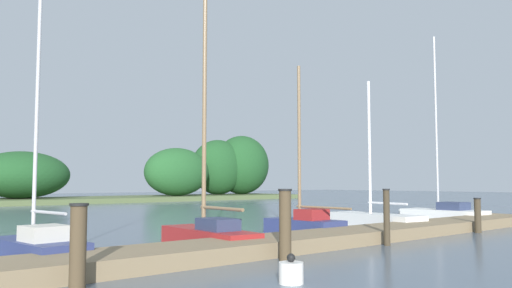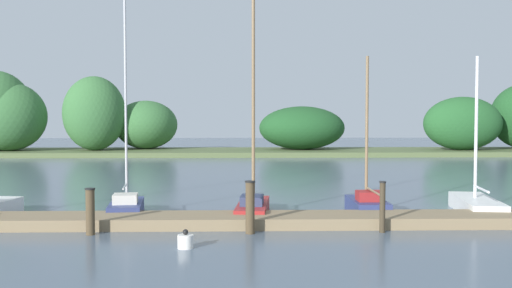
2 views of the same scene
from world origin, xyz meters
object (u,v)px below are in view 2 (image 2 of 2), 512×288
at_px(sailboat_3, 367,203).
at_px(sailboat_4, 476,203).
at_px(mooring_piling_1, 90,211).
at_px(mooring_piling_3, 382,207).
at_px(sailboat_2, 253,203).
at_px(channel_buoy_0, 186,241).
at_px(mooring_piling_2, 250,207).
at_px(sailboat_1, 126,204).

xyz_separation_m(sailboat_3, sailboat_4, (3.90, 0.13, -0.05)).
height_order(sailboat_3, sailboat_4, sailboat_4).
height_order(mooring_piling_1, mooring_piling_3, mooring_piling_3).
relative_size(sailboat_2, sailboat_3, 1.36).
distance_m(sailboat_2, sailboat_3, 4.01).
bearing_deg(channel_buoy_0, mooring_piling_2, 47.66).
height_order(mooring_piling_3, channel_buoy_0, mooring_piling_3).
distance_m(sailboat_3, mooring_piling_2, 5.41).
relative_size(mooring_piling_1, channel_buoy_0, 2.72).
bearing_deg(mooring_piling_2, channel_buoy_0, -132.34).
relative_size(sailboat_4, channel_buoy_0, 11.05).
xyz_separation_m(sailboat_3, mooring_piling_1, (-8.77, -3.48, 0.30)).
relative_size(sailboat_3, mooring_piling_2, 3.56).
distance_m(sailboat_1, sailboat_2, 4.35).
bearing_deg(mooring_piling_1, sailboat_4, 15.90).
height_order(sailboat_2, mooring_piling_3, sailboat_2).
height_order(sailboat_2, channel_buoy_0, sailboat_2).
relative_size(sailboat_1, sailboat_3, 1.42).
distance_m(sailboat_1, channel_buoy_0, 5.68).
relative_size(sailboat_1, mooring_piling_3, 5.17).
bearing_deg(mooring_piling_3, sailboat_1, 158.79).
bearing_deg(sailboat_1, mooring_piling_2, -133.59).
bearing_deg(sailboat_2, sailboat_1, 93.61).
height_order(sailboat_3, mooring_piling_3, sailboat_3).
relative_size(sailboat_2, mooring_piling_1, 5.51).
distance_m(sailboat_3, mooring_piling_3, 3.38).
bearing_deg(channel_buoy_0, sailboat_3, 42.17).
height_order(sailboat_3, channel_buoy_0, sailboat_3).
bearing_deg(mooring_piling_2, mooring_piling_1, -179.41).
bearing_deg(sailboat_2, mooring_piling_1, 128.63).
height_order(sailboat_4, mooring_piling_2, sailboat_4).
distance_m(sailboat_1, sailboat_4, 12.25).
xyz_separation_m(sailboat_1, mooring_piling_3, (8.09, -3.14, 0.37)).
bearing_deg(sailboat_4, channel_buoy_0, 126.71).
xyz_separation_m(mooring_piling_1, mooring_piling_3, (8.52, 0.13, 0.08)).
height_order(sailboat_1, channel_buoy_0, sailboat_1).
bearing_deg(sailboat_1, mooring_piling_1, 166.56).
bearing_deg(mooring_piling_2, sailboat_4, 23.85).
distance_m(mooring_piling_1, mooring_piling_3, 8.52).
distance_m(sailboat_2, sailboat_4, 7.91).
bearing_deg(sailboat_1, channel_buoy_0, -160.11).
distance_m(sailboat_4, mooring_piling_1, 13.18).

